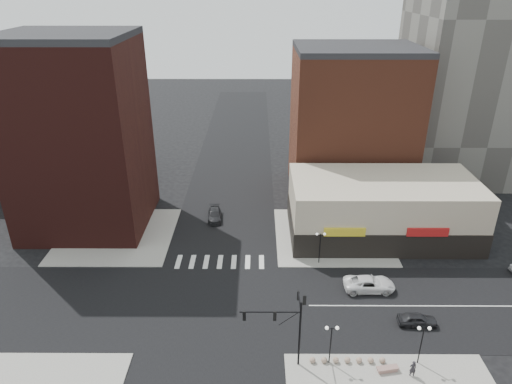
{
  "coord_description": "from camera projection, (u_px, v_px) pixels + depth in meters",
  "views": [
    {
      "loc": [
        4.54,
        -38.75,
        31.63
      ],
      "look_at": [
        4.34,
        5.05,
        11.0
      ],
      "focal_mm": 32.0,
      "sensor_mm": 36.0,
      "label": 1
    }
  ],
  "objects": [
    {
      "name": "building_ne_midrise",
      "position": [
        351.0,
        125.0,
        70.47
      ],
      "size": [
        18.0,
        15.0,
        22.0
      ],
      "primitive_type": "cube",
      "color": "brown",
      "rests_on": "ground"
    },
    {
      "name": "sidewalk_nw",
      "position": [
        117.0,
        235.0,
        61.7
      ],
      "size": [
        15.0,
        15.0,
        0.12
      ],
      "primitive_type": "cube",
      "color": "gray",
      "rests_on": "ground"
    },
    {
      "name": "bollard_row",
      "position": [
        347.0,
        360.0,
        41.09
      ],
      "size": [
        6.84,
        0.54,
        0.54
      ],
      "color": "gray",
      "rests_on": "sidewalk_se"
    },
    {
      "name": "building_nw_low",
      "position": [
        42.0,
        145.0,
        76.89
      ],
      "size": [
        20.0,
        18.0,
        12.0
      ],
      "primitive_type": "cube",
      "color": "#371411",
      "rests_on": "ground"
    },
    {
      "name": "street_lamp_se_a",
      "position": [
        331.0,
        335.0,
        39.86
      ],
      "size": [
        1.22,
        0.32,
        4.16
      ],
      "color": "black",
      "rests_on": "sidewalk_se"
    },
    {
      "name": "dark_sedan_north",
      "position": [
        215.0,
        215.0,
        65.65
      ],
      "size": [
        2.25,
        4.79,
        1.35
      ],
      "primitive_type": "imported",
      "rotation": [
        0.0,
        0.0,
        0.08
      ],
      "color": "black",
      "rests_on": "ground"
    },
    {
      "name": "road_ew",
      "position": [
        215.0,
        305.0,
        48.54
      ],
      "size": [
        200.0,
        14.0,
        0.02
      ],
      "primitive_type": "cube",
      "color": "black",
      "rests_on": "ground"
    },
    {
      "name": "traffic_signal",
      "position": [
        289.0,
        319.0,
        39.32
      ],
      "size": [
        5.59,
        3.09,
        7.77
      ],
      "color": "black",
      "rests_on": "ground"
    },
    {
      "name": "stone_bench",
      "position": [
        388.0,
        369.0,
        40.18
      ],
      "size": [
        2.01,
        0.92,
        0.45
      ],
      "rotation": [
        0.0,
        0.0,
        0.18
      ],
      "color": "#936F65",
      "rests_on": "sidewalk_se"
    },
    {
      "name": "road_ns",
      "position": [
        215.0,
        305.0,
        48.54
      ],
      "size": [
        14.0,
        200.0,
        0.02
      ],
      "primitive_type": "cube",
      "color": "black",
      "rests_on": "ground"
    },
    {
      "name": "ground",
      "position": [
        215.0,
        305.0,
        48.55
      ],
      "size": [
        240.0,
        240.0,
        0.0
      ],
      "primitive_type": "plane",
      "color": "black",
      "rests_on": "ground"
    },
    {
      "name": "building_ne_row",
      "position": [
        381.0,
        213.0,
        60.62
      ],
      "size": [
        24.2,
        12.2,
        8.0
      ],
      "color": "#B6AD90",
      "rests_on": "ground"
    },
    {
      "name": "street_lamp_se_b",
      "position": [
        423.0,
        336.0,
        39.83
      ],
      "size": [
        1.22,
        0.32,
        4.16
      ],
      "color": "black",
      "rests_on": "sidewalk_se"
    },
    {
      "name": "dark_sedan_east",
      "position": [
        417.0,
        319.0,
        45.58
      ],
      "size": [
        3.93,
        1.73,
        1.32
      ],
      "primitive_type": "imported",
      "rotation": [
        0.0,
        0.0,
        1.53
      ],
      "color": "black",
      "rests_on": "ground"
    },
    {
      "name": "street_lamp_ne",
      "position": [
        320.0,
        240.0,
        54.33
      ],
      "size": [
        1.22,
        0.32,
        4.16
      ],
      "color": "black",
      "rests_on": "sidewalk_ne"
    },
    {
      "name": "pedestrian",
      "position": [
        413.0,
        368.0,
        39.5
      ],
      "size": [
        0.61,
        0.41,
        1.64
      ],
      "primitive_type": "imported",
      "rotation": [
        0.0,
        0.0,
        3.16
      ],
      "color": "black",
      "rests_on": "sidewalk_se"
    },
    {
      "name": "sidewalk_ne",
      "position": [
        331.0,
        236.0,
        61.58
      ],
      "size": [
        15.0,
        15.0,
        0.12
      ],
      "primitive_type": "cube",
      "color": "gray",
      "rests_on": "ground"
    },
    {
      "name": "white_suv",
      "position": [
        369.0,
        284.0,
        50.68
      ],
      "size": [
        5.69,
        2.69,
        1.57
      ],
      "primitive_type": "imported",
      "rotation": [
        0.0,
        0.0,
        1.59
      ],
      "color": "white",
      "rests_on": "ground"
    },
    {
      "name": "building_nw",
      "position": [
        80.0,
        138.0,
        60.04
      ],
      "size": [
        16.0,
        15.0,
        25.0
      ],
      "primitive_type": "cube",
      "color": "#371411",
      "rests_on": "ground"
    }
  ]
}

